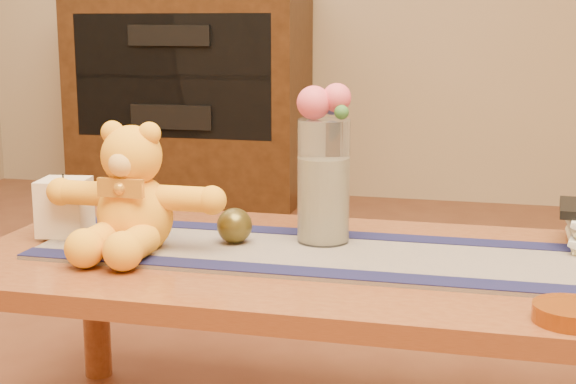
% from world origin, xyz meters
% --- Properties ---
extents(coffee_table_top, '(1.40, 0.70, 0.04)m').
position_xyz_m(coffee_table_top, '(0.00, 0.00, 0.43)').
color(coffee_table_top, brown).
rests_on(coffee_table_top, floor).
extents(table_leg_bl, '(0.07, 0.07, 0.41)m').
position_xyz_m(table_leg_bl, '(-0.64, 0.29, 0.21)').
color(table_leg_bl, brown).
rests_on(table_leg_bl, floor).
extents(persian_runner, '(1.20, 0.36, 0.01)m').
position_xyz_m(persian_runner, '(0.03, 0.01, 0.45)').
color(persian_runner, '#1D1946').
rests_on(persian_runner, coffee_table_top).
extents(runner_border_near, '(1.20, 0.07, 0.00)m').
position_xyz_m(runner_border_near, '(0.03, -0.14, 0.46)').
color(runner_border_near, '#13143A').
rests_on(runner_border_near, persian_runner).
extents(runner_border_far, '(1.20, 0.07, 0.00)m').
position_xyz_m(runner_border_far, '(0.03, 0.15, 0.46)').
color(runner_border_far, '#13143A').
rests_on(runner_border_far, persian_runner).
extents(teddy_bear, '(0.37, 0.30, 0.25)m').
position_xyz_m(teddy_bear, '(-0.36, -0.05, 0.58)').
color(teddy_bear, '#FFA820').
rests_on(teddy_bear, persian_runner).
extents(pillar_candle, '(0.12, 0.12, 0.12)m').
position_xyz_m(pillar_candle, '(-0.56, 0.01, 0.52)').
color(pillar_candle, beige).
rests_on(pillar_candle, persian_runner).
extents(candle_wick, '(0.00, 0.00, 0.01)m').
position_xyz_m(candle_wick, '(-0.56, 0.01, 0.59)').
color(candle_wick, black).
rests_on(candle_wick, pillar_candle).
extents(glass_vase, '(0.11, 0.11, 0.26)m').
position_xyz_m(glass_vase, '(0.00, 0.09, 0.59)').
color(glass_vase, silver).
rests_on(glass_vase, persian_runner).
extents(potpourri_fill, '(0.09, 0.09, 0.18)m').
position_xyz_m(potpourri_fill, '(0.00, 0.09, 0.55)').
color(potpourri_fill, beige).
rests_on(potpourri_fill, glass_vase).
extents(rose_left, '(0.07, 0.07, 0.07)m').
position_xyz_m(rose_left, '(-0.02, 0.08, 0.75)').
color(rose_left, '#E75166').
rests_on(rose_left, glass_vase).
extents(rose_right, '(0.06, 0.06, 0.06)m').
position_xyz_m(rose_right, '(0.03, 0.09, 0.76)').
color(rose_right, '#E75166').
rests_on(rose_right, glass_vase).
extents(blue_flower_back, '(0.04, 0.04, 0.04)m').
position_xyz_m(blue_flower_back, '(0.01, 0.12, 0.75)').
color(blue_flower_back, '#5256B3').
rests_on(blue_flower_back, glass_vase).
extents(blue_flower_side, '(0.04, 0.04, 0.04)m').
position_xyz_m(blue_flower_side, '(-0.03, 0.11, 0.74)').
color(blue_flower_side, '#5256B3').
rests_on(blue_flower_side, glass_vase).
extents(leaf_sprig, '(0.03, 0.03, 0.03)m').
position_xyz_m(leaf_sprig, '(0.04, 0.07, 0.74)').
color(leaf_sprig, '#33662D').
rests_on(leaf_sprig, glass_vase).
extents(bronze_ball, '(0.08, 0.08, 0.07)m').
position_xyz_m(bronze_ball, '(-0.17, 0.03, 0.50)').
color(bronze_ball, '#493E18').
rests_on(bronze_ball, persian_runner).
extents(book_bottom, '(0.17, 0.23, 0.02)m').
position_xyz_m(book_bottom, '(0.51, 0.21, 0.46)').
color(book_bottom, beige).
rests_on(book_bottom, coffee_table_top).
extents(book_lower, '(0.20, 0.25, 0.02)m').
position_xyz_m(book_lower, '(0.52, 0.20, 0.48)').
color(book_lower, beige).
rests_on(book_lower, book_bottom).
extents(book_upper, '(0.17, 0.23, 0.02)m').
position_xyz_m(book_upper, '(0.51, 0.21, 0.50)').
color(book_upper, beige).
rests_on(book_upper, book_lower).
extents(book_top, '(0.19, 0.24, 0.02)m').
position_xyz_m(book_top, '(0.51, 0.20, 0.52)').
color(book_top, beige).
rests_on(book_top, book_upper).
extents(tv_remote, '(0.06, 0.16, 0.02)m').
position_xyz_m(tv_remote, '(0.51, 0.20, 0.54)').
color(tv_remote, black).
rests_on(tv_remote, book_top).
extents(amber_dish, '(0.14, 0.14, 0.03)m').
position_xyz_m(amber_dish, '(0.48, -0.27, 0.46)').
color(amber_dish, '#BF5914').
rests_on(amber_dish, coffee_table_top).
extents(media_cabinet, '(1.20, 0.50, 1.10)m').
position_xyz_m(media_cabinet, '(-1.20, 2.48, 0.55)').
color(media_cabinet, black).
rests_on(media_cabinet, floor).
extents(cabinet_cavity, '(1.02, 0.03, 0.61)m').
position_xyz_m(cabinet_cavity, '(-1.20, 2.25, 0.66)').
color(cabinet_cavity, black).
rests_on(cabinet_cavity, media_cabinet).
extents(cabinet_shelf, '(1.02, 0.20, 0.02)m').
position_xyz_m(cabinet_shelf, '(-1.20, 2.33, 0.66)').
color(cabinet_shelf, black).
rests_on(cabinet_shelf, media_cabinet).
extents(stereo_upper, '(0.42, 0.28, 0.10)m').
position_xyz_m(stereo_upper, '(-1.20, 2.35, 0.86)').
color(stereo_upper, black).
rests_on(stereo_upper, media_cabinet).
extents(stereo_lower, '(0.42, 0.28, 0.12)m').
position_xyz_m(stereo_lower, '(-1.20, 2.35, 0.46)').
color(stereo_lower, black).
rests_on(stereo_lower, media_cabinet).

